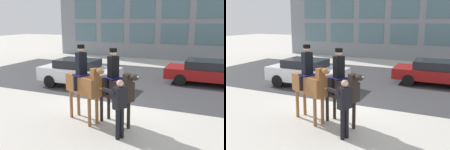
% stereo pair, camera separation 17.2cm
% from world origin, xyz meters
% --- Properties ---
extents(ground_plane, '(80.00, 80.00, 0.00)m').
position_xyz_m(ground_plane, '(0.00, 0.00, 0.00)').
color(ground_plane, beige).
extents(road_surface, '(22.42, 8.50, 0.01)m').
position_xyz_m(road_surface, '(0.00, 4.75, 0.00)').
color(road_surface, '#38383A').
rests_on(road_surface, ground_plane).
extents(mounted_horse_lead, '(1.77, 1.05, 2.60)m').
position_xyz_m(mounted_horse_lead, '(-0.52, -1.63, 1.35)').
color(mounted_horse_lead, brown).
rests_on(mounted_horse_lead, ground_plane).
extents(mounted_horse_companion, '(1.70, 1.11, 2.53)m').
position_xyz_m(mounted_horse_companion, '(0.58, -1.54, 1.31)').
color(mounted_horse_companion, black).
rests_on(mounted_horse_companion, ground_plane).
extents(pedestrian_bystander, '(0.91, 0.46, 1.76)m').
position_xyz_m(pedestrian_bystander, '(1.06, -2.38, 1.04)').
color(pedestrian_bystander, black).
rests_on(pedestrian_bystander, ground_plane).
extents(street_car_near_lane, '(4.14, 1.77, 1.43)m').
position_xyz_m(street_car_near_lane, '(-2.96, 2.21, 0.76)').
color(street_car_near_lane, silver).
rests_on(street_car_near_lane, ground_plane).
extents(street_car_far_lane, '(4.62, 2.01, 1.29)m').
position_xyz_m(street_car_far_lane, '(3.21, 5.33, 0.69)').
color(street_car_far_lane, maroon).
rests_on(street_car_far_lane, ground_plane).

